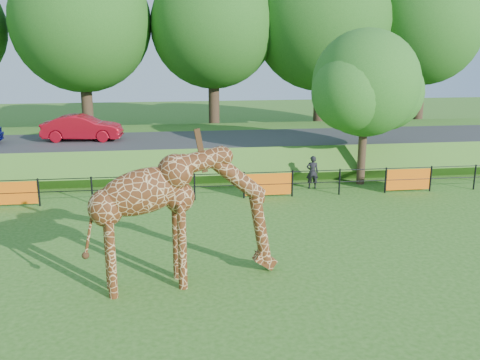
{
  "coord_description": "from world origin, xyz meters",
  "views": [
    {
      "loc": [
        -0.92,
        -12.67,
        6.18
      ],
      "look_at": [
        1.21,
        3.3,
        2.0
      ],
      "focal_mm": 40.0,
      "sensor_mm": 36.0,
      "label": 1
    }
  ],
  "objects": [
    {
      "name": "road",
      "position": [
        0.0,
        14.0,
        1.36
      ],
      "size": [
        40.0,
        5.0,
        0.12
      ],
      "primitive_type": "cube",
      "color": "#2D2D2F",
      "rests_on": "embankment"
    },
    {
      "name": "car_red",
      "position": [
        -5.19,
        14.34,
        2.05
      ],
      "size": [
        3.94,
        1.66,
        1.26
      ],
      "primitive_type": "imported",
      "rotation": [
        0.0,
        0.0,
        1.49
      ],
      "color": "#B50C1C",
      "rests_on": "road"
    },
    {
      "name": "tree_east",
      "position": [
        7.6,
        9.63,
        4.28
      ],
      "size": [
        5.4,
        4.71,
        6.76
      ],
      "color": "#332116",
      "rests_on": "ground"
    },
    {
      "name": "bg_tree_line",
      "position": [
        1.89,
        22.0,
        7.19
      ],
      "size": [
        37.3,
        8.8,
        11.82
      ],
      "color": "#332116",
      "rests_on": "ground"
    },
    {
      "name": "visitor",
      "position": [
        5.14,
        9.12,
        0.72
      ],
      "size": [
        0.56,
        0.41,
        1.44
      ],
      "primitive_type": "imported",
      "rotation": [
        0.0,
        0.0,
        3.02
      ],
      "color": "black",
      "rests_on": "ground"
    },
    {
      "name": "giraffe",
      "position": [
        -0.61,
        0.44,
        1.81
      ],
      "size": [
        5.16,
        1.88,
        3.62
      ],
      "primitive_type": null,
      "rotation": [
        0.0,
        0.0,
        0.19
      ],
      "color": "#512810",
      "rests_on": "ground"
    },
    {
      "name": "ground",
      "position": [
        0.0,
        0.0,
        0.0
      ],
      "size": [
        90.0,
        90.0,
        0.0
      ],
      "primitive_type": "plane",
      "color": "#2C5F17",
      "rests_on": "ground"
    },
    {
      "name": "embankment",
      "position": [
        0.0,
        15.5,
        0.65
      ],
      "size": [
        40.0,
        9.0,
        1.3
      ],
      "primitive_type": "cube",
      "color": "#2C5F17",
      "rests_on": "ground"
    },
    {
      "name": "perimeter_fence",
      "position": [
        0.0,
        8.0,
        0.55
      ],
      "size": [
        28.07,
        0.1,
        1.1
      ],
      "primitive_type": null,
      "color": "black",
      "rests_on": "ground"
    }
  ]
}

